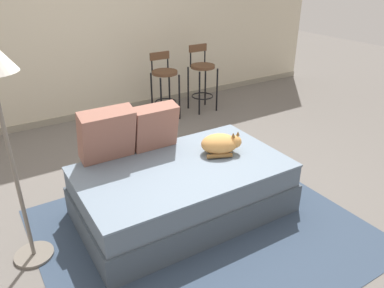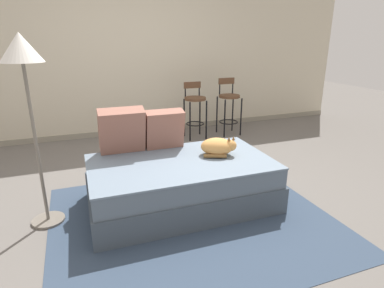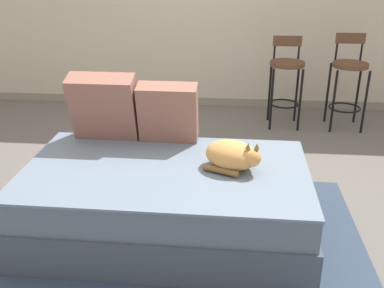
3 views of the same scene
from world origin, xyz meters
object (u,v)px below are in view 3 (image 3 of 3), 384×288
Objects in this scene: throw_pillow_middle at (168,112)px; throw_pillow_corner at (104,107)px; couch at (167,200)px; bar_stool_near_window at (286,74)px; cat at (233,155)px; bar_stool_by_doorway at (348,76)px.

throw_pillow_corner is at bearing 179.32° from throw_pillow_middle.
throw_pillow_corner is (-0.47, 0.42, 0.46)m from couch.
couch is 1.97× the size of bar_stool_near_window.
cat is at bearing -104.55° from bar_stool_near_window.
bar_stool_by_doorway is at bearing 60.62° from cat.
bar_stool_by_doorway reaches higher than couch.
couch is 0.60m from throw_pillow_middle.
throw_pillow_middle is (0.43, -0.01, -0.03)m from throw_pillow_corner.
cat reaches higher than couch.
bar_stool_near_window is at bearing 59.26° from throw_pillow_middle.
couch is 2.24m from bar_stool_near_window.
throw_pillow_middle is (-0.04, 0.41, 0.43)m from couch.
bar_stool_by_doorway is at bearing 45.85° from throw_pillow_middle.
cat is 0.42× the size of bar_stool_by_doorway.
throw_pillow_middle is 0.60m from cat.
throw_pillow_corner and bar_stool_by_doorway have the same top height.
couch is at bearing -114.42° from bar_stool_near_window.
bar_stool_near_window is at bearing 65.58° from couch.
bar_stool_near_window is at bearing 180.00° from bar_stool_by_doorway.
throw_pillow_corner is 1.21× the size of cat.
cat is 0.44× the size of bar_stool_near_window.
bar_stool_by_doorway is (2.00, 1.60, -0.17)m from throw_pillow_corner.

